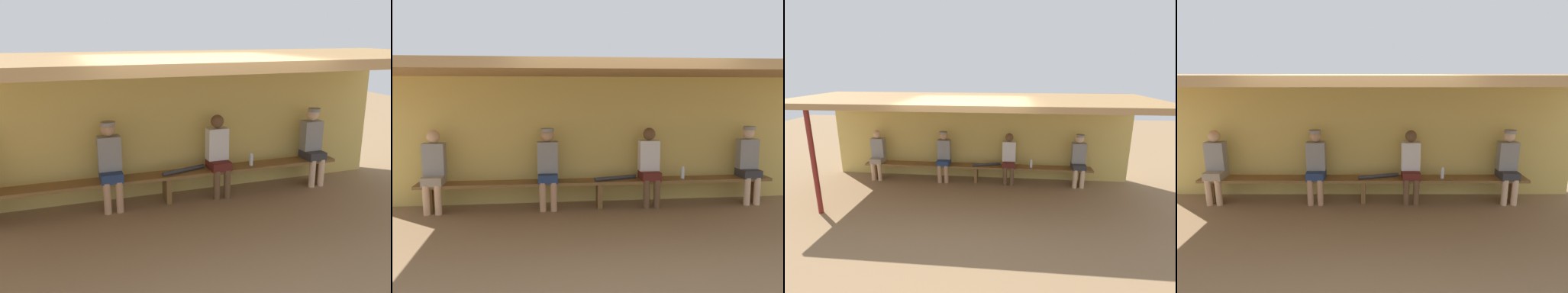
% 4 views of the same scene
% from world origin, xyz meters
% --- Properties ---
extents(ground_plane, '(24.00, 24.00, 0.00)m').
position_xyz_m(ground_plane, '(0.00, 0.00, 0.00)').
color(ground_plane, '#8C6D4C').
extents(back_wall, '(8.00, 0.20, 2.20)m').
position_xyz_m(back_wall, '(0.00, 2.00, 1.10)').
color(back_wall, '#D8BC60').
rests_on(back_wall, ground).
extents(dugout_roof, '(8.00, 2.80, 0.12)m').
position_xyz_m(dugout_roof, '(0.00, 0.70, 2.26)').
color(dugout_roof, '#9E7547').
rests_on(dugout_roof, back_wall).
extents(bench, '(6.00, 0.36, 0.46)m').
position_xyz_m(bench, '(0.00, 1.55, 0.39)').
color(bench, brown).
rests_on(bench, ground).
extents(player_shirtless_tan, '(0.34, 0.42, 1.34)m').
position_xyz_m(player_shirtless_tan, '(-0.86, 1.55, 0.75)').
color(player_shirtless_tan, navy).
rests_on(player_shirtless_tan, ground).
extents(player_near_post, '(0.34, 0.42, 1.34)m').
position_xyz_m(player_near_post, '(2.64, 1.55, 0.75)').
color(player_near_post, '#333338').
rests_on(player_near_post, ground).
extents(player_in_red, '(0.34, 0.42, 1.34)m').
position_xyz_m(player_in_red, '(0.87, 1.55, 0.73)').
color(player_in_red, '#591E19').
rests_on(player_in_red, ground).
extents(water_bottle_clear, '(0.07, 0.07, 0.21)m').
position_xyz_m(water_bottle_clear, '(1.44, 1.52, 0.56)').
color(water_bottle_clear, silver).
rests_on(water_bottle_clear, bench).
extents(baseball_bat, '(0.75, 0.26, 0.07)m').
position_xyz_m(baseball_bat, '(0.28, 1.55, 0.49)').
color(baseball_bat, '#333338').
rests_on(baseball_bat, bench).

